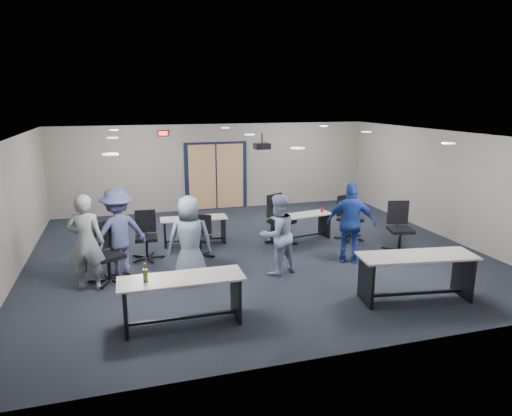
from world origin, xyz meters
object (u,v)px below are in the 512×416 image
object	(u,v)px
table_back_left	(194,226)
chair_back_d	(350,218)
person_gray	(86,242)
person_back	(118,233)
person_lightblue	(278,234)
person_plaid	(190,240)
table_back_right	(301,222)
chair_loose_right	(401,228)
chair_loose_left	(108,254)
chair_back_b	(200,237)
table_front_right	(416,269)
person_navy	(351,223)
chair_back_c	(282,219)
chair_back_a	(146,236)
table_front_left	(181,292)

from	to	relation	value
table_back_left	chair_back_d	distance (m)	3.90
person_gray	person_back	world-z (taller)	person_gray
person_lightblue	person_back	distance (m)	3.17
table_back_left	person_lightblue	world-z (taller)	person_lightblue
person_plaid	table_back_right	bearing A→B (deg)	-144.91
table_back_left	person_back	bearing A→B (deg)	-134.96
person_back	table_back_left	bearing A→B (deg)	-157.47
chair_loose_right	table_back_right	bearing A→B (deg)	153.40
person_lightblue	person_back	world-z (taller)	person_back
chair_loose_left	person_gray	distance (m)	0.54
table_back_left	person_lightblue	xyz separation A→B (m)	(1.31, -2.42, 0.38)
person_gray	person_lightblue	world-z (taller)	person_gray
table_back_right	chair_loose_left	size ratio (longest dim) A/B	1.44
chair_back_d	chair_back_b	bearing A→B (deg)	165.54
table_back_left	person_gray	world-z (taller)	person_gray
person_lightblue	table_back_right	bearing A→B (deg)	-140.78
table_back_left	person_plaid	xyz separation A→B (m)	(-0.45, -2.42, 0.42)
table_front_right	person_lightblue	xyz separation A→B (m)	(-1.93, 1.87, 0.26)
person_gray	person_navy	distance (m)	5.36
chair_back_b	chair_back_c	xyz separation A→B (m)	(2.08, 0.44, 0.13)
table_back_left	chair_loose_left	distance (m)	2.77
chair_back_b	person_plaid	distance (m)	1.54
chair_back_b	table_front_right	bearing A→B (deg)	-15.73
table_back_right	chair_loose_left	bearing A→B (deg)	-171.97
chair_back_a	chair_back_d	bearing A→B (deg)	3.54
chair_back_a	chair_back_b	size ratio (longest dim) A/B	1.15
table_front_right	table_back_left	size ratio (longest dim) A/B	1.30
table_front_right	person_gray	bearing A→B (deg)	167.61
chair_back_a	person_gray	size ratio (longest dim) A/B	0.59
table_back_left	chair_back_a	bearing A→B (deg)	-142.49
table_front_left	chair_back_a	bearing A→B (deg)	96.82
chair_back_a	chair_back_c	size ratio (longest dim) A/B	0.90
table_back_right	chair_loose_left	distance (m)	4.83
chair_back_a	person_plaid	distance (m)	1.78
table_front_right	table_back_left	bearing A→B (deg)	135.42
chair_loose_left	person_lightblue	size ratio (longest dim) A/B	0.71
chair_loose_left	person_navy	xyz separation A→B (m)	(5.01, -0.30, 0.30)
table_front_left	chair_back_d	world-z (taller)	chair_back_d
table_back_left	person_back	world-z (taller)	person_back
person_back	table_back_right	bearing A→B (deg)	174.77
table_front_left	person_plaid	xyz separation A→B (m)	(0.38, 1.63, 0.32)
chair_back_d	person_plaid	distance (m)	4.59
person_plaid	chair_back_b	bearing A→B (deg)	-104.67
chair_back_b	table_front_left	bearing A→B (deg)	-75.46
person_lightblue	person_back	xyz separation A→B (m)	(-3.07, 0.81, 0.07)
chair_back_c	person_lightblue	size ratio (longest dim) A/B	0.73
chair_back_a	person_back	world-z (taller)	person_back
table_back_left	table_back_right	bearing A→B (deg)	-7.37
table_back_right	chair_back_a	distance (m)	3.83
table_back_right	chair_loose_right	world-z (taller)	chair_loose_right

